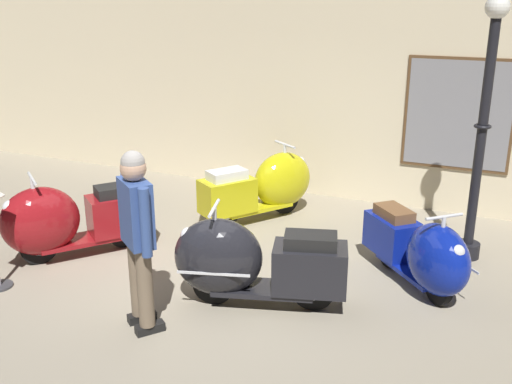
{
  "coord_description": "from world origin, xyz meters",
  "views": [
    {
      "loc": [
        2.89,
        -4.97,
        2.97
      ],
      "look_at": [
        0.28,
        0.92,
        0.8
      ],
      "focal_mm": 41.36,
      "sensor_mm": 36.0,
      "label": 1
    }
  ],
  "objects_px": {
    "scooter_1": "(266,186)",
    "lamppost": "(482,132)",
    "scooter_0": "(65,220)",
    "visitor_0": "(137,229)",
    "scooter_3": "(423,253)",
    "scooter_2": "(246,262)"
  },
  "relations": [
    {
      "from": "scooter_1",
      "to": "lamppost",
      "type": "bearing_deg",
      "value": -61.3
    },
    {
      "from": "scooter_1",
      "to": "lamppost",
      "type": "distance_m",
      "value": 2.9
    },
    {
      "from": "scooter_1",
      "to": "visitor_0",
      "type": "bearing_deg",
      "value": -145.18
    },
    {
      "from": "scooter_3",
      "to": "lamppost",
      "type": "height_order",
      "value": "lamppost"
    },
    {
      "from": "scooter_3",
      "to": "lamppost",
      "type": "xyz_separation_m",
      "value": [
        0.38,
        1.07,
        1.09
      ]
    },
    {
      "from": "scooter_0",
      "to": "scooter_3",
      "type": "distance_m",
      "value": 4.03
    },
    {
      "from": "scooter_1",
      "to": "visitor_0",
      "type": "height_order",
      "value": "visitor_0"
    },
    {
      "from": "lamppost",
      "to": "scooter_0",
      "type": "bearing_deg",
      "value": -155.94
    },
    {
      "from": "scooter_1",
      "to": "scooter_3",
      "type": "height_order",
      "value": "scooter_1"
    },
    {
      "from": "scooter_2",
      "to": "lamppost",
      "type": "xyz_separation_m",
      "value": [
        1.92,
        2.1,
        1.05
      ]
    },
    {
      "from": "scooter_2",
      "to": "lamppost",
      "type": "distance_m",
      "value": 3.03
    },
    {
      "from": "scooter_2",
      "to": "visitor_0",
      "type": "bearing_deg",
      "value": 30.87
    },
    {
      "from": "scooter_1",
      "to": "scooter_3",
      "type": "bearing_deg",
      "value": -85.88
    },
    {
      "from": "scooter_2",
      "to": "scooter_0",
      "type": "bearing_deg",
      "value": -20.81
    },
    {
      "from": "scooter_0",
      "to": "scooter_3",
      "type": "relative_size",
      "value": 1.16
    },
    {
      "from": "scooter_0",
      "to": "lamppost",
      "type": "bearing_deg",
      "value": 151.9
    },
    {
      "from": "scooter_0",
      "to": "scooter_2",
      "type": "height_order",
      "value": "scooter_0"
    },
    {
      "from": "scooter_0",
      "to": "visitor_0",
      "type": "xyz_separation_m",
      "value": [
        1.69,
        -0.94,
        0.51
      ]
    },
    {
      "from": "lamppost",
      "to": "scooter_1",
      "type": "bearing_deg",
      "value": 175.1
    },
    {
      "from": "scooter_2",
      "to": "scooter_1",
      "type": "bearing_deg",
      "value": -88.5
    },
    {
      "from": "visitor_0",
      "to": "lamppost",
      "type": "bearing_deg",
      "value": -5.27
    },
    {
      "from": "visitor_0",
      "to": "scooter_1",
      "type": "bearing_deg",
      "value": 38.43
    }
  ]
}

